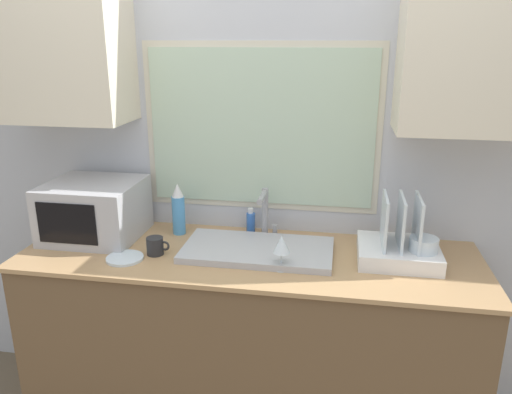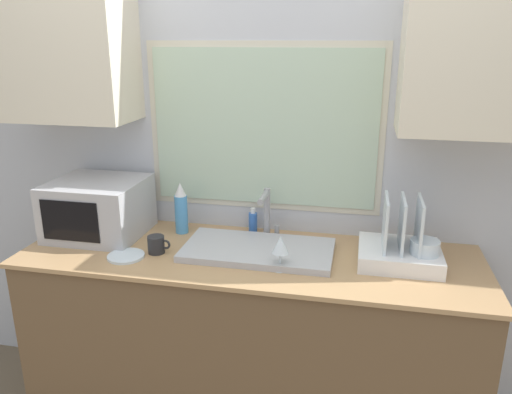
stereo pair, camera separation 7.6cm
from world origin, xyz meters
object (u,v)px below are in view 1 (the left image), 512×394
microwave (95,210)px  wine_glass (282,245)px  spray_bottle (178,210)px  dish_rack (401,247)px  soap_bottle (251,222)px  faucet (265,209)px  mug_near_sink (155,246)px

microwave → wine_glass: size_ratio=2.83×
spray_bottle → wine_glass: spray_bottle is taller
dish_rack → soap_bottle: bearing=162.8°
microwave → soap_bottle: microwave is taller
faucet → dish_rack: (0.62, -0.16, -0.08)m
wine_glass → spray_bottle: bearing=149.8°
spray_bottle → wine_glass: (0.55, -0.32, -0.01)m
soap_bottle → wine_glass: size_ratio=0.83×
faucet → mug_near_sink: (-0.45, -0.27, -0.11)m
dish_rack → soap_bottle: (-0.70, 0.22, -0.01)m
dish_rack → spray_bottle: bearing=172.2°
faucet → soap_bottle: size_ratio=1.91×
microwave → wine_glass: 0.96m
mug_near_sink → wine_glass: size_ratio=0.69×
dish_rack → wine_glass: (-0.50, -0.18, 0.04)m
soap_bottle → mug_near_sink: bearing=-138.1°
dish_rack → wine_glass: dish_rack is taller
faucet → microwave: bearing=-171.9°
microwave → soap_bottle: bearing=13.4°
microwave → mug_near_sink: bearing=-23.7°
faucet → soap_bottle: faucet is taller
spray_bottle → mug_near_sink: bearing=-95.4°
dish_rack → spray_bottle: 1.06m
spray_bottle → microwave: bearing=-165.2°
soap_bottle → mug_near_sink: size_ratio=1.20×
dish_rack → soap_bottle: size_ratio=2.71×
mug_near_sink → wine_glass: bearing=-5.7°
microwave → wine_glass: microwave is taller
dish_rack → mug_near_sink: size_ratio=3.26×
mug_near_sink → soap_bottle: bearing=41.9°
wine_glass → soap_bottle: bearing=117.3°
microwave → mug_near_sink: 0.41m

